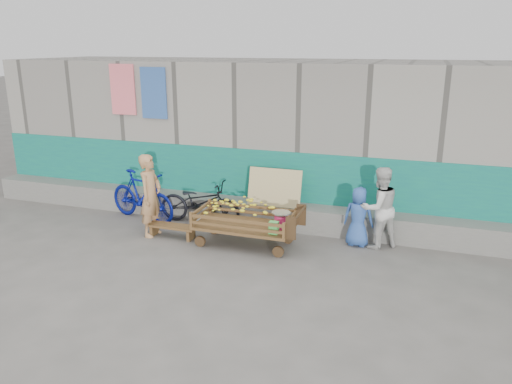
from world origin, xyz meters
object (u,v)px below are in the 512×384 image
(woman, at_px, (379,208))
(child, at_px, (358,217))
(vendor_man, at_px, (151,195))
(bicycle_blue, at_px, (142,196))
(banana_cart, at_px, (242,216))
(bicycle_dark, at_px, (200,202))
(bench, at_px, (172,228))

(woman, height_order, child, woman)
(vendor_man, relative_size, woman, 1.07)
(vendor_man, relative_size, bicycle_blue, 0.91)
(banana_cart, height_order, bicycle_dark, bicycle_dark)
(bench, bearing_deg, banana_cart, 3.19)
(vendor_man, height_order, child, vendor_man)
(vendor_man, distance_m, bicycle_blue, 0.90)
(banana_cart, bearing_deg, bench, -176.81)
(vendor_man, height_order, bicycle_dark, vendor_man)
(banana_cart, xyz_separation_m, bicycle_blue, (-2.30, 0.57, -0.03))
(bicycle_dark, bearing_deg, bicycle_blue, 96.84)
(bench, height_order, bicycle_blue, bicycle_blue)
(banana_cart, relative_size, woman, 1.31)
(vendor_man, relative_size, child, 1.44)
(woman, xyz_separation_m, bicycle_blue, (-4.50, -0.10, -0.21))
(bench, distance_m, child, 3.28)
(bench, xyz_separation_m, bicycle_blue, (-0.98, 0.64, 0.33))
(banana_cart, height_order, child, child)
(woman, bearing_deg, bench, -25.03)
(bench, distance_m, woman, 3.63)
(woman, relative_size, bicycle_blue, 0.85)
(child, bearing_deg, vendor_man, 14.61)
(bench, xyz_separation_m, bicycle_dark, (0.16, 0.84, 0.25))
(banana_cart, distance_m, bicycle_dark, 1.39)
(woman, height_order, bicycle_dark, woman)
(vendor_man, xyz_separation_m, woman, (3.91, 0.74, -0.05))
(banana_cart, distance_m, bench, 1.36)
(banana_cart, height_order, bicycle_blue, bicycle_blue)
(vendor_man, relative_size, bicycle_dark, 0.93)
(bench, bearing_deg, child, 12.16)
(bench, bearing_deg, vendor_man, -179.20)
(banana_cart, distance_m, child, 1.97)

